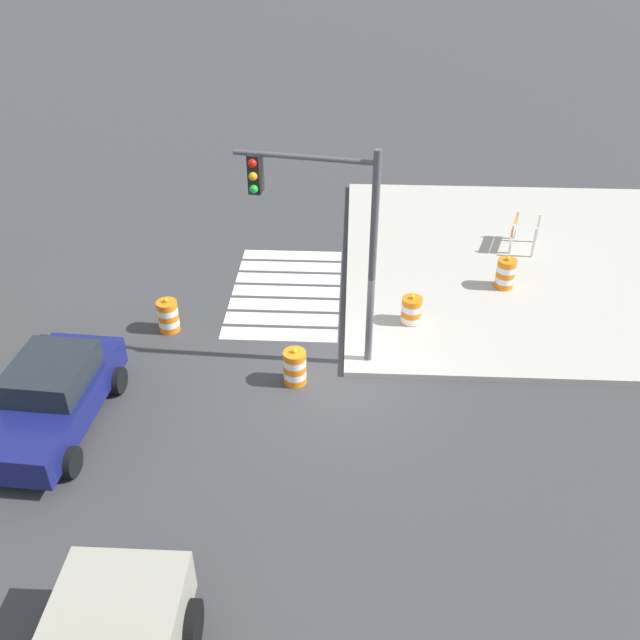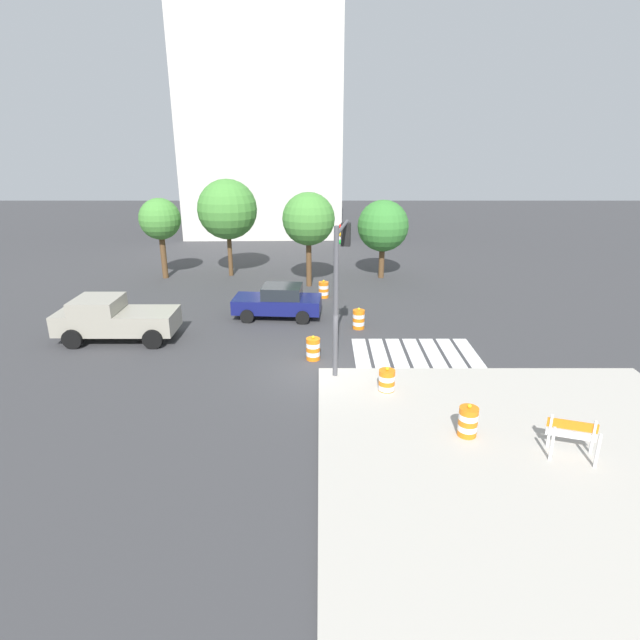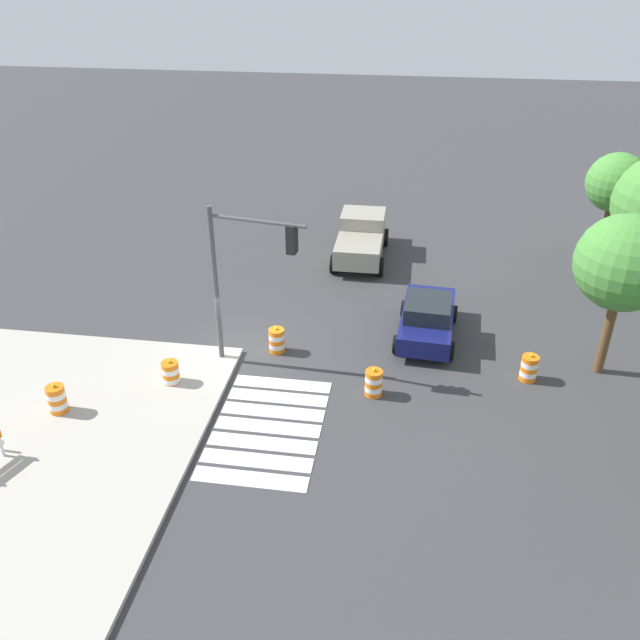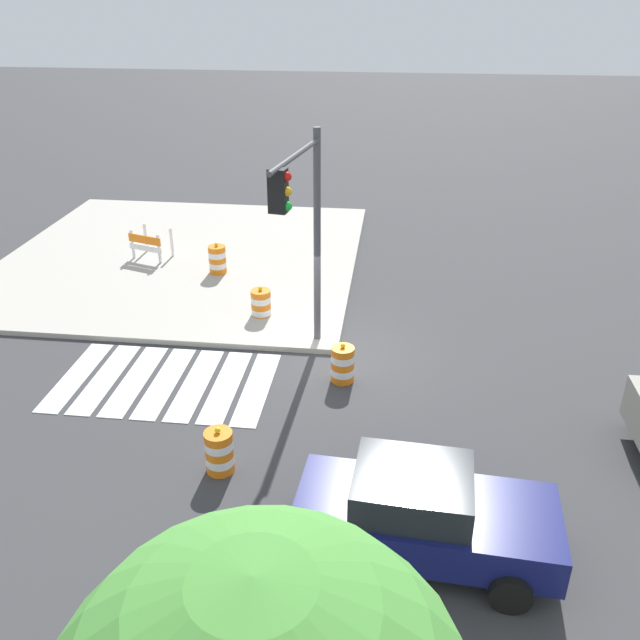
{
  "view_description": "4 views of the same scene",
  "coord_description": "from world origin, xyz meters",
  "px_view_note": "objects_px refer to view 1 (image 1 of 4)",
  "views": [
    {
      "loc": [
        -13.26,
        -0.05,
        10.61
      ],
      "look_at": [
        1.32,
        0.66,
        0.81
      ],
      "focal_mm": 38.13,
      "sensor_mm": 36.0,
      "label": 1
    },
    {
      "loc": [
        0.04,
        -17.7,
        8.31
      ],
      "look_at": [
        -0.01,
        2.97,
        1.06
      ],
      "focal_mm": 28.58,
      "sensor_mm": 36.0,
      "label": 2
    },
    {
      "loc": [
        19.03,
        5.64,
        12.51
      ],
      "look_at": [
        -0.42,
        2.72,
        1.31
      ],
      "focal_mm": 36.54,
      "sensor_mm": 36.0,
      "label": 3
    },
    {
      "loc": [
        -1.35,
        15.0,
        8.65
      ],
      "look_at": [
        0.32,
        1.16,
        1.59
      ],
      "focal_mm": 37.7,
      "sensor_mm": 36.0,
      "label": 4
    }
  ],
  "objects_px": {
    "construction_barricade": "(519,231)",
    "traffic_barrel_median_far": "(411,312)",
    "sports_car": "(52,397)",
    "traffic_barrel_near_corner": "(295,367)",
    "traffic_barrel_median_near": "(168,316)",
    "traffic_light_pole": "(325,220)",
    "traffic_barrel_on_sidewalk": "(506,273)"
  },
  "relations": [
    {
      "from": "sports_car",
      "to": "traffic_light_pole",
      "type": "relative_size",
      "value": 0.8
    },
    {
      "from": "traffic_barrel_median_near",
      "to": "traffic_barrel_on_sidewalk",
      "type": "distance_m",
      "value": 9.81
    },
    {
      "from": "traffic_barrel_median_near",
      "to": "sports_car",
      "type": "bearing_deg",
      "value": 156.96
    },
    {
      "from": "sports_car",
      "to": "traffic_barrel_median_far",
      "type": "xyz_separation_m",
      "value": [
        4.37,
        -8.25,
        -0.36
      ]
    },
    {
      "from": "traffic_barrel_on_sidewalk",
      "to": "construction_barricade",
      "type": "distance_m",
      "value": 2.76
    },
    {
      "from": "traffic_barrel_median_near",
      "to": "traffic_barrel_on_sidewalk",
      "type": "relative_size",
      "value": 1.0
    },
    {
      "from": "construction_barricade",
      "to": "traffic_barrel_median_far",
      "type": "bearing_deg",
      "value": 140.98
    },
    {
      "from": "traffic_barrel_median_near",
      "to": "traffic_barrel_near_corner",
      "type": "bearing_deg",
      "value": -120.05
    },
    {
      "from": "traffic_barrel_median_far",
      "to": "traffic_light_pole",
      "type": "distance_m",
      "value": 4.45
    },
    {
      "from": "sports_car",
      "to": "traffic_barrel_near_corner",
      "type": "height_order",
      "value": "sports_car"
    },
    {
      "from": "traffic_barrel_near_corner",
      "to": "sports_car",
      "type": "bearing_deg",
      "value": 108.76
    },
    {
      "from": "traffic_light_pole",
      "to": "construction_barricade",
      "type": "bearing_deg",
      "value": -44.37
    },
    {
      "from": "traffic_barrel_on_sidewalk",
      "to": "sports_car",
      "type": "bearing_deg",
      "value": 119.81
    },
    {
      "from": "traffic_barrel_on_sidewalk",
      "to": "construction_barricade",
      "type": "xyz_separation_m",
      "value": [
        2.62,
        -0.87,
        0.12
      ]
    },
    {
      "from": "traffic_barrel_median_near",
      "to": "traffic_light_pole",
      "type": "bearing_deg",
      "value": -104.16
    },
    {
      "from": "sports_car",
      "to": "traffic_barrel_on_sidewalk",
      "type": "xyz_separation_m",
      "value": [
        6.38,
        -11.13,
        -0.21
      ]
    },
    {
      "from": "sports_car",
      "to": "traffic_light_pole",
      "type": "xyz_separation_m",
      "value": [
        2.79,
        -5.93,
        3.1
      ]
    },
    {
      "from": "traffic_barrel_near_corner",
      "to": "traffic_barrel_median_far",
      "type": "bearing_deg",
      "value": -49.16
    },
    {
      "from": "traffic_barrel_near_corner",
      "to": "traffic_barrel_median_far",
      "type": "height_order",
      "value": "same"
    },
    {
      "from": "traffic_barrel_median_far",
      "to": "traffic_barrel_median_near",
      "type": "bearing_deg",
      "value": 94.31
    },
    {
      "from": "traffic_light_pole",
      "to": "traffic_barrel_median_near",
      "type": "bearing_deg",
      "value": 75.84
    },
    {
      "from": "traffic_barrel_near_corner",
      "to": "traffic_light_pole",
      "type": "distance_m",
      "value": 3.66
    },
    {
      "from": "traffic_barrel_near_corner",
      "to": "traffic_barrel_on_sidewalk",
      "type": "relative_size",
      "value": 1.0
    },
    {
      "from": "traffic_barrel_near_corner",
      "to": "traffic_barrel_median_near",
      "type": "xyz_separation_m",
      "value": [
        2.09,
        3.61,
        0.0
      ]
    },
    {
      "from": "traffic_barrel_median_far",
      "to": "construction_barricade",
      "type": "bearing_deg",
      "value": -39.02
    },
    {
      "from": "traffic_barrel_on_sidewalk",
      "to": "traffic_light_pole",
      "type": "xyz_separation_m",
      "value": [
        -3.59,
        5.2,
        3.31
      ]
    },
    {
      "from": "traffic_barrel_median_far",
      "to": "traffic_light_pole",
      "type": "bearing_deg",
      "value": 124.21
    },
    {
      "from": "traffic_barrel_median_near",
      "to": "construction_barricade",
      "type": "bearing_deg",
      "value": -63.66
    },
    {
      "from": "traffic_light_pole",
      "to": "traffic_barrel_near_corner",
      "type": "bearing_deg",
      "value": 146.38
    },
    {
      "from": "traffic_light_pole",
      "to": "sports_car",
      "type": "bearing_deg",
      "value": 115.24
    },
    {
      "from": "traffic_barrel_near_corner",
      "to": "traffic_barrel_median_near",
      "type": "height_order",
      "value": "same"
    },
    {
      "from": "sports_car",
      "to": "traffic_barrel_median_far",
      "type": "bearing_deg",
      "value": -62.08
    }
  ]
}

